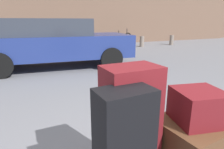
{
  "coord_description": "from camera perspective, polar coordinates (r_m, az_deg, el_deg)",
  "views": [
    {
      "loc": [
        -0.93,
        -0.92,
        1.34
      ],
      "look_at": [
        0.0,
        1.2,
        0.69
      ],
      "focal_mm": 30.4,
      "sensor_mm": 36.0,
      "label": 1
    }
  ],
  "objects": [
    {
      "name": "bicycle_leaning",
      "position": [
        11.13,
        2.8,
        10.59
      ],
      "size": [
        1.7,
        0.56,
        0.96
      ],
      "color": "black",
      "rests_on": "ground_plane"
    },
    {
      "name": "suitcase_brown_rear_right",
      "position": [
        1.7,
        23.47,
        -16.58
      ],
      "size": [
        0.59,
        0.52,
        0.26
      ],
      "primitive_type": "cube",
      "rotation": [
        0.0,
        0.0,
        0.1
      ],
      "color": "#51331E",
      "rests_on": "luggage_cart"
    },
    {
      "name": "suitcase_maroon_center",
      "position": [
        1.4,
        5.56,
        -11.74
      ],
      "size": [
        0.4,
        0.28,
        0.71
      ],
      "primitive_type": "cube",
      "rotation": [
        0.0,
        0.0,
        0.03
      ],
      "color": "maroon",
      "rests_on": "luggage_cart"
    },
    {
      "name": "duffel_bag_maroon_topmost_pile",
      "position": [
        1.58,
        24.48,
        -8.66
      ],
      "size": [
        0.4,
        0.39,
        0.25
      ],
      "primitive_type": "cube",
      "rotation": [
        0.0,
        0.0,
        -0.21
      ],
      "color": "maroon",
      "rests_on": "suitcase_brown_rear_right"
    },
    {
      "name": "parked_car",
      "position": [
        5.97,
        -16.72,
        9.39
      ],
      "size": [
        4.46,
        2.26,
        1.42
      ],
      "color": "navy",
      "rests_on": "ground_plane"
    },
    {
      "name": "bollard_kerb_far",
      "position": [
        10.75,
        8.97,
        9.79
      ],
      "size": [
        0.24,
        0.24,
        0.58
      ],
      "primitive_type": "cylinder",
      "color": "#72665B",
      "rests_on": "ground_plane"
    },
    {
      "name": "bollard_corner",
      "position": [
        11.98,
        17.48,
        9.86
      ],
      "size": [
        0.24,
        0.24,
        0.58
      ],
      "primitive_type": "cylinder",
      "color": "#72665B",
      "rests_on": "ground_plane"
    },
    {
      "name": "bollard_kerb_mid",
      "position": [
        10.19,
        3.6,
        9.64
      ],
      "size": [
        0.24,
        0.24,
        0.58
      ],
      "primitive_type": "cylinder",
      "color": "#72665B",
      "rests_on": "ground_plane"
    },
    {
      "name": "bollard_kerb_near",
      "position": [
        9.58,
        -4.9,
        9.24
      ],
      "size": [
        0.24,
        0.24,
        0.58
      ],
      "primitive_type": "cylinder",
      "color": "#72665B",
      "rests_on": "ground_plane"
    },
    {
      "name": "suitcase_black_front_left",
      "position": [
        1.2,
        3.65,
        -18.92
      ],
      "size": [
        0.34,
        0.24,
        0.64
      ],
      "primitive_type": "cube",
      "rotation": [
        0.0,
        0.0,
        0.06
      ],
      "color": "black",
      "rests_on": "luggage_cart"
    }
  ]
}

